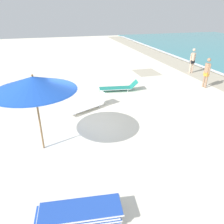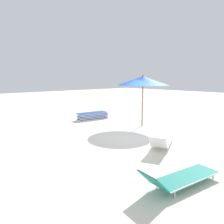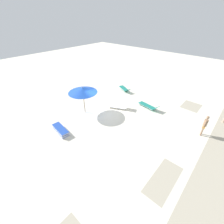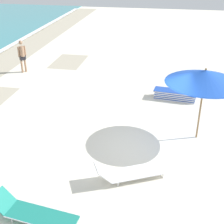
{
  "view_description": "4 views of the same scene",
  "coord_description": "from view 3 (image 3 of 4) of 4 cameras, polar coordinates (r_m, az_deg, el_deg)",
  "views": [
    {
      "loc": [
        7.76,
        -1.17,
        4.39
      ],
      "look_at": [
        0.89,
        0.76,
        0.95
      ],
      "focal_mm": 35.0,
      "sensor_mm": 36.0,
      "label": 1
    },
    {
      "loc": [
        -6.11,
        6.78,
        2.51
      ],
      "look_at": [
        0.3,
        1.06,
        1.13
      ],
      "focal_mm": 35.0,
      "sensor_mm": 36.0,
      "label": 2
    },
    {
      "loc": [
        8.45,
        8.22,
        8.01
      ],
      "look_at": [
        0.36,
        1.06,
        0.84
      ],
      "focal_mm": 24.0,
      "sensor_mm": 36.0,
      "label": 3
    },
    {
      "loc": [
        -8.87,
        -0.49,
        5.93
      ],
      "look_at": [
        1.1,
        1.35,
        0.73
      ],
      "focal_mm": 50.0,
      "sensor_mm": 36.0,
      "label": 4
    }
  ],
  "objects": [
    {
      "name": "beach_umbrella",
      "position": [
        13.63,
        -11.11,
        8.19
      ],
      "size": [
        2.6,
        2.6,
        2.61
      ],
      "color": "olive",
      "rests_on": "ground_plane"
    },
    {
      "name": "sun_lounger_beside_umbrella",
      "position": [
        15.49,
        13.73,
        2.27
      ],
      "size": [
        0.91,
        2.25,
        0.57
      ],
      "rotation": [
        0.0,
        0.0,
        -0.14
      ],
      "color": "#1E8475",
      "rests_on": "ground_plane"
    },
    {
      "name": "lounger_stack",
      "position": [
        12.74,
        -19.05,
        -6.44
      ],
      "size": [
        0.82,
        1.97,
        0.41
      ],
      "rotation": [
        0.0,
        0.0,
        -0.11
      ],
      "color": "blue",
      "rests_on": "ground_plane"
    },
    {
      "name": "sun_lounger_under_umbrella",
      "position": [
        18.77,
        4.78,
        8.86
      ],
      "size": [
        1.45,
        2.12,
        0.52
      ],
      "rotation": [
        0.0,
        0.0,
        -0.46
      ],
      "color": "#1E8475",
      "rests_on": "ground_plane"
    },
    {
      "name": "ground_plane",
      "position": [
        14.3,
        -2.23,
        -0.95
      ],
      "size": [
        60.0,
        60.0,
        0.16
      ],
      "color": "silver"
    },
    {
      "name": "sun_lounger_near_water_left",
      "position": [
        14.98,
        2.7,
        2.15
      ],
      "size": [
        1.51,
        2.21,
        0.58
      ],
      "rotation": [
        0.0,
        0.0,
        0.46
      ],
      "color": "white",
      "rests_on": "ground_plane"
    },
    {
      "name": "beachgoer_shoreline_child",
      "position": [
        13.29,
        31.88,
        -4.08
      ],
      "size": [
        0.45,
        0.27,
        1.76
      ],
      "rotation": [
        0.0,
        0.0,
        3.19
      ],
      "color": "#A37A5B",
      "rests_on": "ground_plane"
    }
  ]
}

